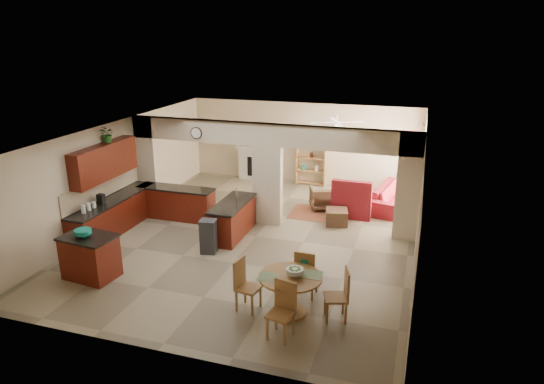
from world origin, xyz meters
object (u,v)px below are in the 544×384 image
(sofa, at_px, (395,197))
(armchair, at_px, (323,198))
(kitchen_island, at_px, (90,257))
(dining_table, at_px, (290,289))

(sofa, bearing_deg, armchair, 120.16)
(armchair, bearing_deg, kitchen_island, 34.92)
(kitchen_island, xyz_separation_m, sofa, (5.99, 6.44, -0.14))
(sofa, bearing_deg, dining_table, 177.85)
(sofa, xyz_separation_m, armchair, (-2.05, -0.73, 0.00))
(kitchen_island, distance_m, sofa, 8.79)
(sofa, height_order, armchair, armchair)
(kitchen_island, distance_m, dining_table, 4.52)
(kitchen_island, relative_size, armchair, 1.56)
(dining_table, xyz_separation_m, armchair, (-0.58, 5.83, -0.18))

